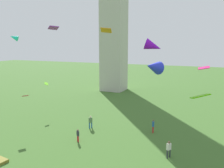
{
  "coord_description": "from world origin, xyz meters",
  "views": [
    {
      "loc": [
        11.29,
        -8.44,
        11.67
      ],
      "look_at": [
        1.08,
        15.25,
        7.23
      ],
      "focal_mm": 37.91,
      "sensor_mm": 36.0,
      "label": 1
    }
  ],
  "objects_px": {
    "kite_flying_2": "(53,28)",
    "kite_flying_1": "(14,37)",
    "kite_flying_0": "(153,46)",
    "person_2": "(169,148)",
    "kite_flying_9": "(204,68)",
    "kite_flying_3": "(106,30)",
    "kite_flying_4": "(153,67)",
    "kite_flying_7": "(46,84)",
    "person_0": "(91,121)",
    "kite_flying_8": "(25,96)",
    "person_4": "(78,135)",
    "person_3": "(153,125)",
    "kite_flying_6": "(200,96)"
  },
  "relations": [
    {
      "from": "person_2",
      "to": "kite_flying_1",
      "type": "height_order",
      "value": "kite_flying_1"
    },
    {
      "from": "kite_flying_7",
      "to": "kite_flying_8",
      "type": "distance_m",
      "value": 8.2
    },
    {
      "from": "kite_flying_4",
      "to": "person_4",
      "type": "bearing_deg",
      "value": -167.11
    },
    {
      "from": "person_0",
      "to": "kite_flying_3",
      "type": "bearing_deg",
      "value": -170.71
    },
    {
      "from": "person_2",
      "to": "kite_flying_8",
      "type": "xyz_separation_m",
      "value": [
        -18.92,
        0.2,
        3.8
      ]
    },
    {
      "from": "kite_flying_4",
      "to": "kite_flying_7",
      "type": "xyz_separation_m",
      "value": [
        -20.29,
        10.12,
        -4.5
      ]
    },
    {
      "from": "person_3",
      "to": "person_4",
      "type": "height_order",
      "value": "person_3"
    },
    {
      "from": "person_2",
      "to": "person_4",
      "type": "height_order",
      "value": "person_2"
    },
    {
      "from": "person_3",
      "to": "kite_flying_2",
      "type": "distance_m",
      "value": 17.48
    },
    {
      "from": "kite_flying_1",
      "to": "kite_flying_3",
      "type": "distance_m",
      "value": 12.67
    },
    {
      "from": "person_4",
      "to": "person_0",
      "type": "bearing_deg",
      "value": 142.76
    },
    {
      "from": "kite_flying_0",
      "to": "kite_flying_3",
      "type": "xyz_separation_m",
      "value": [
        -8.02,
        4.89,
        2.15
      ]
    },
    {
      "from": "person_4",
      "to": "kite_flying_6",
      "type": "bearing_deg",
      "value": 48.25
    },
    {
      "from": "kite_flying_2",
      "to": "kite_flying_4",
      "type": "bearing_deg",
      "value": -134.27
    },
    {
      "from": "kite_flying_1",
      "to": "kite_flying_3",
      "type": "bearing_deg",
      "value": 89.67
    },
    {
      "from": "person_4",
      "to": "kite_flying_2",
      "type": "bearing_deg",
      "value": -70.96
    },
    {
      "from": "person_2",
      "to": "person_4",
      "type": "xyz_separation_m",
      "value": [
        -10.73,
        -0.2,
        -0.15
      ]
    },
    {
      "from": "kite_flying_3",
      "to": "person_3",
      "type": "bearing_deg",
      "value": -25.61
    },
    {
      "from": "kite_flying_1",
      "to": "kite_flying_0",
      "type": "bearing_deg",
      "value": 63.86
    },
    {
      "from": "person_4",
      "to": "kite_flying_2",
      "type": "distance_m",
      "value": 12.66
    },
    {
      "from": "person_0",
      "to": "kite_flying_2",
      "type": "relative_size",
      "value": 1.08
    },
    {
      "from": "kite_flying_1",
      "to": "kite_flying_6",
      "type": "xyz_separation_m",
      "value": [
        24.24,
        -0.55,
        -5.92
      ]
    },
    {
      "from": "person_0",
      "to": "kite_flying_8",
      "type": "bearing_deg",
      "value": -37.3
    },
    {
      "from": "person_2",
      "to": "kite_flying_6",
      "type": "distance_m",
      "value": 6.21
    },
    {
      "from": "person_0",
      "to": "person_4",
      "type": "height_order",
      "value": "person_0"
    },
    {
      "from": "kite_flying_9",
      "to": "kite_flying_1",
      "type": "bearing_deg",
      "value": -153.52
    },
    {
      "from": "person_0",
      "to": "kite_flying_4",
      "type": "relative_size",
      "value": 0.78
    },
    {
      "from": "kite_flying_7",
      "to": "person_2",
      "type": "bearing_deg",
      "value": -148.62
    },
    {
      "from": "kite_flying_2",
      "to": "kite_flying_4",
      "type": "relative_size",
      "value": 0.73
    },
    {
      "from": "kite_flying_1",
      "to": "kite_flying_9",
      "type": "xyz_separation_m",
      "value": [
        23.93,
        13.34,
        -4.44
      ]
    },
    {
      "from": "person_2",
      "to": "kite_flying_0",
      "type": "distance_m",
      "value": 11.08
    },
    {
      "from": "kite_flying_0",
      "to": "kite_flying_1",
      "type": "distance_m",
      "value": 19.02
    },
    {
      "from": "kite_flying_3",
      "to": "kite_flying_6",
      "type": "xyz_separation_m",
      "value": [
        13.34,
        -6.91,
        -6.94
      ]
    },
    {
      "from": "kite_flying_1",
      "to": "kite_flying_9",
      "type": "distance_m",
      "value": 27.76
    },
    {
      "from": "person_2",
      "to": "kite_flying_7",
      "type": "distance_m",
      "value": 23.41
    },
    {
      "from": "kite_flying_7",
      "to": "person_4",
      "type": "bearing_deg",
      "value": -165.16
    },
    {
      "from": "kite_flying_0",
      "to": "kite_flying_6",
      "type": "xyz_separation_m",
      "value": [
        5.31,
        -2.02,
        -4.8
      ]
    },
    {
      "from": "person_2",
      "to": "kite_flying_3",
      "type": "height_order",
      "value": "kite_flying_3"
    },
    {
      "from": "kite_flying_2",
      "to": "kite_flying_6",
      "type": "relative_size",
      "value": 0.82
    },
    {
      "from": "kite_flying_1",
      "to": "person_3",
      "type": "bearing_deg",
      "value": 73.85
    },
    {
      "from": "kite_flying_2",
      "to": "kite_flying_1",
      "type": "bearing_deg",
      "value": 19.86
    },
    {
      "from": "person_0",
      "to": "kite_flying_7",
      "type": "bearing_deg",
      "value": -86.11
    },
    {
      "from": "person_2",
      "to": "kite_flying_3",
      "type": "relative_size",
      "value": 1.05
    },
    {
      "from": "kite_flying_4",
      "to": "kite_flying_9",
      "type": "distance_m",
      "value": 17.56
    },
    {
      "from": "kite_flying_1",
      "to": "kite_flying_8",
      "type": "xyz_separation_m",
      "value": [
        2.67,
        -1.36,
        -7.64
      ]
    },
    {
      "from": "kite_flying_1",
      "to": "kite_flying_3",
      "type": "xyz_separation_m",
      "value": [
        10.91,
        6.36,
        1.03
      ]
    },
    {
      "from": "person_4",
      "to": "kite_flying_8",
      "type": "bearing_deg",
      "value": -139.71
    },
    {
      "from": "kite_flying_8",
      "to": "kite_flying_9",
      "type": "height_order",
      "value": "kite_flying_9"
    },
    {
      "from": "person_3",
      "to": "person_4",
      "type": "relative_size",
      "value": 1.13
    },
    {
      "from": "person_4",
      "to": "kite_flying_9",
      "type": "relative_size",
      "value": 0.91
    }
  ]
}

